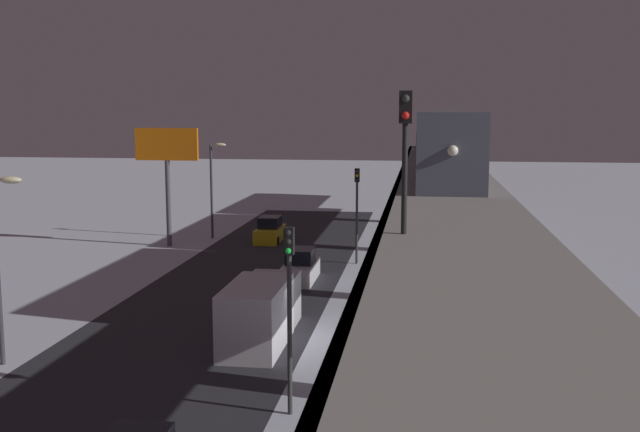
{
  "coord_description": "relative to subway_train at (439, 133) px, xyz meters",
  "views": [
    {
      "loc": [
        -5.35,
        31.49,
        10.17
      ],
      "look_at": [
        1.78,
        -19.28,
        2.8
      ],
      "focal_mm": 41.22,
      "sensor_mm": 36.0,
      "label": 1
    }
  ],
  "objects": [
    {
      "name": "ground_plane",
      "position": [
        6.53,
        25.99,
        -8.5
      ],
      "size": [
        240.0,
        240.0,
        0.0
      ],
      "primitive_type": "plane",
      "color": "silver"
    },
    {
      "name": "avenue_asphalt",
      "position": [
        11.56,
        25.99,
        -8.49
      ],
      "size": [
        11.0,
        84.18,
        0.01
      ],
      "primitive_type": "cube",
      "color": "#28282D",
      "rests_on": "ground_plane"
    },
    {
      "name": "elevated_railway",
      "position": [
        0.09,
        25.99,
        -2.73
      ],
      "size": [
        5.0,
        84.18,
        6.72
      ],
      "color": "gray",
      "rests_on": "ground_plane"
    },
    {
      "name": "subway_train",
      "position": [
        0.0,
        0.0,
        0.0
      ],
      "size": [
        2.94,
        55.47,
        3.4
      ],
      "color": "#4C5160",
      "rests_on": "elevated_railway"
    },
    {
      "name": "rail_signal",
      "position": [
        1.67,
        36.89,
        0.95
      ],
      "size": [
        0.36,
        0.41,
        4.0
      ],
      "color": "black",
      "rests_on": "elevated_railway"
    },
    {
      "name": "sedan_yellow",
      "position": [
        12.96,
        1.78,
        -7.71
      ],
      "size": [
        1.91,
        4.34,
        1.97
      ],
      "color": "gold",
      "rests_on": "ground_plane"
    },
    {
      "name": "sedan_white_2",
      "position": [
        8.36,
        14.77,
        -7.7
      ],
      "size": [
        1.8,
        4.31,
        1.97
      ],
      "rotation": [
        0.0,
        0.0,
        3.14
      ],
      "color": "silver",
      "rests_on": "ground_plane"
    },
    {
      "name": "box_truck",
      "position": [
        8.16,
        26.47,
        -7.15
      ],
      "size": [
        2.4,
        7.4,
        2.8
      ],
      "color": "#B2B2B7",
      "rests_on": "ground_plane"
    },
    {
      "name": "traffic_light_near",
      "position": [
        5.46,
        34.23,
        -4.3
      ],
      "size": [
        0.32,
        0.44,
        6.4
      ],
      "color": "#2D2D2D",
      "rests_on": "ground_plane"
    },
    {
      "name": "traffic_light_mid",
      "position": [
        5.46,
        9.28,
        -4.3
      ],
      "size": [
        0.32,
        0.44,
        6.4
      ],
      "color": "#2D2D2D",
      "rests_on": "ground_plane"
    },
    {
      "name": "commercial_billboard",
      "position": [
        20.12,
        4.77,
        -1.67
      ],
      "size": [
        4.8,
        0.36,
        8.9
      ],
      "color": "#4C4C51",
      "rests_on": "ground_plane"
    },
    {
      "name": "street_lamp_near",
      "position": [
        17.63,
        30.99,
        -3.68
      ],
      "size": [
        1.35,
        0.44,
        7.65
      ],
      "color": "#38383D",
      "rests_on": "ground_plane"
    },
    {
      "name": "street_lamp_far",
      "position": [
        17.63,
        0.99,
        -3.68
      ],
      "size": [
        1.35,
        0.44,
        7.65
      ],
      "color": "#38383D",
      "rests_on": "ground_plane"
    }
  ]
}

